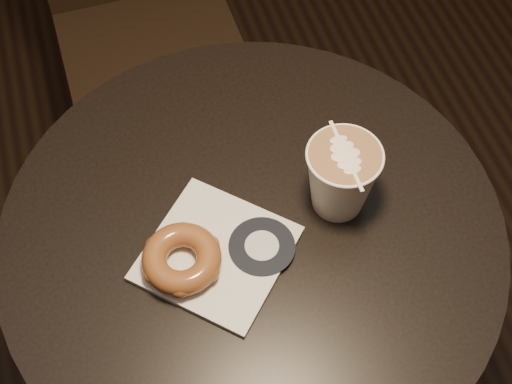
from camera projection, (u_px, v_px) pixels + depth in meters
cafe_table at (252, 288)px, 1.15m from camera, size 0.70×0.70×0.75m
pastry_bag at (217, 253)px, 0.95m from camera, size 0.25×0.25×0.01m
doughnut at (182, 259)px, 0.92m from camera, size 0.10×0.10×0.03m
latte_cup at (341, 179)px, 0.95m from camera, size 0.10×0.10×0.11m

